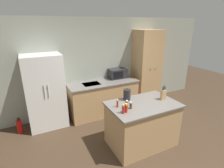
{
  "coord_description": "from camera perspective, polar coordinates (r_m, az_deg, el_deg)",
  "views": [
    {
      "loc": [
        -1.82,
        -2.17,
        2.46
      ],
      "look_at": [
        -0.04,
        1.4,
        1.05
      ],
      "focal_mm": 28.0,
      "sensor_mm": 36.0,
      "label": 1
    }
  ],
  "objects": [
    {
      "name": "back_counter",
      "position": [
        4.92,
        -2.83,
        -4.45
      ],
      "size": [
        1.92,
        0.72,
        0.93
      ],
      "color": "tan",
      "rests_on": "ground_plane"
    },
    {
      "name": "wall_back",
      "position": [
        4.99,
        -4.34,
        5.98
      ],
      "size": [
        7.2,
        0.06,
        2.6
      ],
      "color": "#9EA393",
      "rests_on": "ground_plane"
    },
    {
      "name": "fire_extinguisher",
      "position": [
        4.71,
        -27.94,
        -12.1
      ],
      "size": [
        0.12,
        0.12,
        0.38
      ],
      "color": "red",
      "rests_on": "ground_plane"
    },
    {
      "name": "spice_bottle_pale_salt",
      "position": [
        3.29,
        6.15,
        -6.99
      ],
      "size": [
        0.05,
        0.05,
        0.14
      ],
      "color": "#563319",
      "rests_on": "kitchen_island"
    },
    {
      "name": "spice_bottle_tall_dark",
      "position": [
        3.32,
        1.79,
        -6.37
      ],
      "size": [
        0.04,
        0.04,
        0.16
      ],
      "color": "#B2281E",
      "rests_on": "kitchen_island"
    },
    {
      "name": "refrigerator",
      "position": [
        4.45,
        -20.93,
        -2.47
      ],
      "size": [
        0.87,
        0.64,
        1.79
      ],
      "color": "white",
      "rests_on": "ground_plane"
    },
    {
      "name": "spice_bottle_short_red",
      "position": [
        3.15,
        4.66,
        -7.88
      ],
      "size": [
        0.06,
        0.06,
        0.17
      ],
      "color": "#B2281E",
      "rests_on": "kitchen_island"
    },
    {
      "name": "microwave",
      "position": [
        5.06,
        1.81,
        3.47
      ],
      "size": [
        0.5,
        0.34,
        0.27
      ],
      "color": "#232326",
      "rests_on": "back_counter"
    },
    {
      "name": "spice_bottle_green_herb",
      "position": [
        3.11,
        3.71,
        -8.19
      ],
      "size": [
        0.05,
        0.05,
        0.18
      ],
      "color": "#B2281E",
      "rests_on": "kitchen_island"
    },
    {
      "name": "kettle",
      "position": [
        3.63,
        4.91,
        -3.45
      ],
      "size": [
        0.15,
        0.15,
        0.25
      ],
      "color": "#232326",
      "rests_on": "kitchen_island"
    },
    {
      "name": "ground_plane",
      "position": [
        3.75,
        10.99,
        -21.95
      ],
      "size": [
        14.0,
        14.0,
        0.0
      ],
      "primitive_type": "plane",
      "color": "#423021"
    },
    {
      "name": "spice_bottle_orange_cap",
      "position": [
        3.27,
        4.47,
        -7.44
      ],
      "size": [
        0.06,
        0.06,
        0.1
      ],
      "color": "beige",
      "rests_on": "kitchen_island"
    },
    {
      "name": "pantry_cabinet",
      "position": [
        5.46,
        11.19,
        5.05
      ],
      "size": [
        0.75,
        0.61,
        2.27
      ],
      "color": "tan",
      "rests_on": "ground_plane"
    },
    {
      "name": "knife_block",
      "position": [
        3.78,
        16.37,
        -3.32
      ],
      "size": [
        0.11,
        0.06,
        0.31
      ],
      "color": "tan",
      "rests_on": "kitchen_island"
    },
    {
      "name": "spice_bottle_amber_oil",
      "position": [
        3.32,
        4.85,
        -6.59
      ],
      "size": [
        0.05,
        0.05,
        0.15
      ],
      "color": "#563319",
      "rests_on": "kitchen_island"
    },
    {
      "name": "kitchen_island",
      "position": [
        3.77,
        9.7,
        -12.72
      ],
      "size": [
        1.39,
        0.9,
        0.93
      ],
      "color": "tan",
      "rests_on": "ground_plane"
    }
  ]
}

